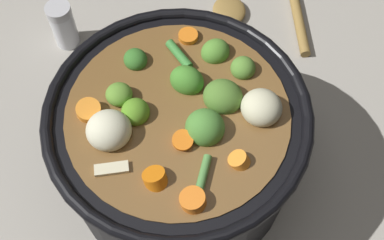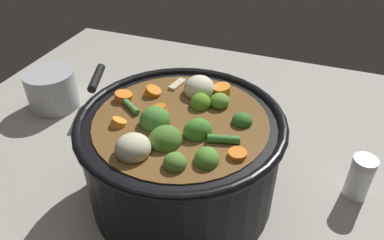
# 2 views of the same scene
# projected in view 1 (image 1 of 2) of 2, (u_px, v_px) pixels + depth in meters

# --- Properties ---
(ground_plane) EXTENTS (1.10, 1.10, 0.00)m
(ground_plane) POSITION_uv_depth(u_px,v_px,m) (180.00, 168.00, 0.68)
(ground_plane) COLOR #9E998E
(cooking_pot) EXTENTS (0.31, 0.31, 0.18)m
(cooking_pot) POSITION_uv_depth(u_px,v_px,m) (179.00, 141.00, 0.61)
(cooking_pot) COLOR black
(cooking_pot) RESTS_ON ground_plane
(wooden_spoon) EXTENTS (0.18, 0.19, 0.02)m
(wooden_spoon) POSITION_uv_depth(u_px,v_px,m) (260.00, 9.00, 0.81)
(wooden_spoon) COLOR olive
(wooden_spoon) RESTS_ON ground_plane
(salt_shaker) EXTENTS (0.04, 0.04, 0.08)m
(salt_shaker) POSITION_uv_depth(u_px,v_px,m) (63.00, 25.00, 0.76)
(salt_shaker) COLOR silver
(salt_shaker) RESTS_ON ground_plane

